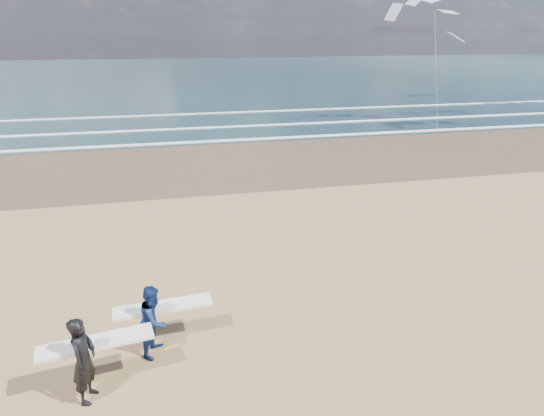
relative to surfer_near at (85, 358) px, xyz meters
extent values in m
cube|color=brown|center=(20.94, 17.78, -0.91)|extent=(220.00, 12.00, 0.01)
cube|color=#193137|center=(20.94, 71.78, -0.91)|extent=(220.00, 100.00, 0.02)
cube|color=white|center=(20.94, 22.58, -0.87)|extent=(220.00, 0.50, 0.05)
cube|color=white|center=(20.94, 27.28, -0.87)|extent=(220.00, 0.50, 0.05)
cube|color=white|center=(20.94, 33.78, -0.87)|extent=(220.00, 0.50, 0.05)
imported|color=black|center=(-0.03, -0.05, -0.02)|extent=(0.58, 0.74, 1.81)
cube|color=white|center=(0.17, 0.30, 0.10)|extent=(2.25, 0.86, 0.07)
imported|color=#0E2251|center=(1.28, 1.19, -0.10)|extent=(0.89, 0.98, 1.64)
cube|color=white|center=(1.48, 1.54, -0.01)|extent=(2.24, 0.71, 0.07)
cube|color=slate|center=(20.80, 22.05, -0.87)|extent=(0.12, 0.12, 0.10)
camera|label=1|loc=(1.72, -8.29, 5.88)|focal=32.00mm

